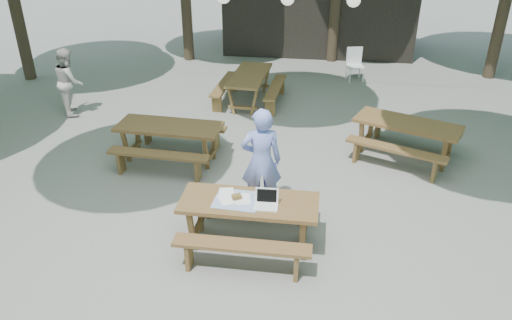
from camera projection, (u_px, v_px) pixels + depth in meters
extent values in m
plane|color=slate|center=(263.00, 219.00, 8.08)|extent=(80.00, 80.00, 0.00)
cube|color=black|center=(320.00, 6.00, 16.54)|extent=(6.00, 3.00, 2.80)
cube|color=#55351E|center=(249.00, 203.00, 7.18)|extent=(2.00, 0.80, 0.06)
cube|color=#55351E|center=(242.00, 246.00, 6.73)|extent=(1.90, 0.28, 0.05)
cube|color=#55351E|center=(256.00, 195.00, 7.87)|extent=(1.90, 0.28, 0.05)
cube|color=#55351E|center=(249.00, 224.00, 7.35)|extent=(1.70, 0.70, 0.69)
cube|color=#55351E|center=(169.00, 127.00, 9.54)|extent=(2.04, 0.90, 0.06)
cube|color=#55351E|center=(158.00, 154.00, 9.10)|extent=(1.91, 0.38, 0.05)
cube|color=#55351E|center=(181.00, 126.00, 10.23)|extent=(1.91, 0.38, 0.05)
cube|color=#55351E|center=(170.00, 144.00, 9.71)|extent=(1.73, 0.79, 0.69)
cube|color=#55351E|center=(408.00, 124.00, 9.66)|extent=(2.15, 1.50, 0.06)
cube|color=#55351E|center=(396.00, 149.00, 9.29)|extent=(1.86, 0.98, 0.05)
cube|color=#55351E|center=(415.00, 125.00, 10.28)|extent=(1.86, 0.98, 0.05)
cube|color=#55351E|center=(405.00, 141.00, 9.83)|extent=(1.84, 1.30, 0.69)
cube|color=#55351E|center=(250.00, 75.00, 12.27)|extent=(0.90, 2.04, 0.06)
cube|color=#55351E|center=(275.00, 87.00, 12.28)|extent=(0.38, 1.91, 0.05)
cube|color=#55351E|center=(224.00, 84.00, 12.50)|extent=(0.38, 1.91, 0.05)
cube|color=#55351E|center=(250.00, 90.00, 12.44)|extent=(0.78, 1.73, 0.69)
imported|color=#7D8FE5|center=(261.00, 161.00, 7.92)|extent=(0.73, 0.55, 1.80)
imported|color=beige|center=(69.00, 81.00, 11.66)|extent=(0.89, 0.96, 1.57)
cube|color=white|center=(355.00, 66.00, 13.94)|extent=(0.54, 0.54, 0.04)
cube|color=white|center=(354.00, 55.00, 13.99)|extent=(0.44, 0.15, 0.48)
cube|color=white|center=(355.00, 74.00, 14.04)|extent=(0.51, 0.51, 0.38)
cube|color=white|center=(266.00, 207.00, 7.01)|extent=(0.34, 0.24, 0.02)
cube|color=white|center=(267.00, 195.00, 7.06)|extent=(0.33, 0.07, 0.23)
cube|color=black|center=(267.00, 196.00, 7.06)|extent=(0.28, 0.05, 0.19)
cube|color=#3360AE|center=(237.00, 200.00, 7.18)|extent=(0.68, 0.59, 0.01)
cube|color=white|center=(227.00, 199.00, 7.19)|extent=(0.33, 0.36, 0.00)
cube|color=white|center=(243.00, 199.00, 7.19)|extent=(0.27, 0.34, 0.00)
cube|color=white|center=(226.00, 193.00, 7.33)|extent=(0.27, 0.33, 0.00)
cube|color=brown|center=(237.00, 197.00, 7.18)|extent=(0.16, 0.14, 0.06)
sphere|color=white|center=(354.00, 0.00, 12.02)|extent=(0.34, 0.34, 0.34)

